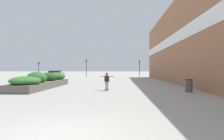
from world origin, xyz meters
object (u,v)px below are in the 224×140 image
skateboard (107,90)px  trash_bin (189,86)px  traffic_light_right (139,66)px  traffic_light_far_left (39,67)px  skateboarder (107,79)px  traffic_light_left (86,65)px  car_leftmost (55,73)px  car_center_left (176,73)px

skateboard → trash_bin: (6.11, -0.60, 0.40)m
traffic_light_right → traffic_light_far_left: traffic_light_right is taller
skateboarder → traffic_light_left: traffic_light_left is taller
car_leftmost → skateboard: bearing=27.9°
traffic_light_left → traffic_light_right: (11.70, 0.12, -0.09)m
car_leftmost → traffic_light_right: size_ratio=1.29×
skateboard → skateboarder: (-0.00, 0.00, 0.82)m
trash_bin → traffic_light_right: bearing=92.3°
trash_bin → traffic_light_far_left: 34.34m
skateboarder → car_leftmost: bearing=135.3°
skateboarder → trash_bin: skateboarder is taller
traffic_light_right → car_center_left: bearing=34.4°
car_center_left → traffic_light_right: size_ratio=1.27×
skateboard → car_leftmost: (-14.95, 28.18, 0.69)m
car_center_left → traffic_light_far_left: 33.31m
skateboard → traffic_light_far_left: size_ratio=0.21×
trash_bin → traffic_light_far_left: bearing=133.2°
car_leftmost → traffic_light_right: 20.41m
car_leftmost → traffic_light_far_left: traffic_light_far_left is taller
skateboard → traffic_light_far_left: 30.04m
car_center_left → traffic_light_far_left: bearing=102.5°
car_leftmost → car_center_left: bearing=96.5°
skateboard → traffic_light_left: size_ratio=0.19×
skateboard → traffic_light_left: traffic_light_left is taller
trash_bin → skateboarder: bearing=174.4°
trash_bin → traffic_light_left: size_ratio=0.24×
skateboard → skateboarder: skateboarder is taller
skateboard → traffic_light_right: (5.09, 24.74, 2.42)m
skateboarder → traffic_light_right: bearing=95.7°
car_center_left → traffic_light_left: bearing=107.8°
car_center_left → traffic_light_left: (-21.74, -6.99, 1.72)m
skateboarder → traffic_light_left: (-6.61, 24.62, 1.69)m
skateboarder → traffic_light_right: 25.31m
traffic_light_right → traffic_light_far_left: (-22.45, -0.32, -0.22)m
car_leftmost → traffic_light_right: (20.04, -3.44, 1.73)m
trash_bin → traffic_light_left: traffic_light_left is taller
car_center_left → traffic_light_left: traffic_light_left is taller
trash_bin → traffic_light_right: 25.44m
traffic_light_left → traffic_light_right: 11.70m
skateboard → traffic_light_right: traffic_light_right is taller
skateboarder → traffic_light_left: size_ratio=0.34×
car_leftmost → skateboarder: bearing=27.9°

